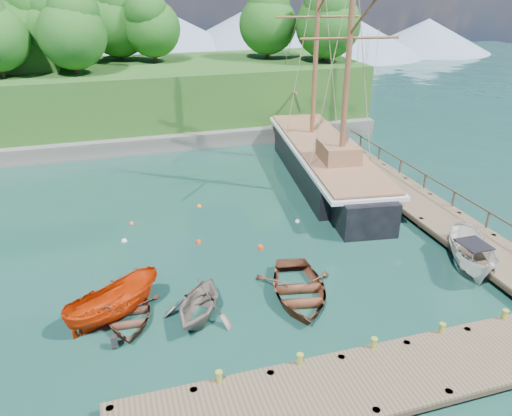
% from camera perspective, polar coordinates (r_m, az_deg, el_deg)
% --- Properties ---
extents(ground, '(160.00, 160.00, 0.00)m').
position_cam_1_polar(ground, '(23.46, 2.65, -9.91)').
color(ground, '#183B35').
rests_on(ground, ground).
extents(dock_near, '(20.00, 3.20, 1.10)m').
position_cam_1_polar(dock_near, '(19.40, 15.31, -18.10)').
color(dock_near, '#4C3F2F').
rests_on(dock_near, ground).
extents(dock_east, '(3.20, 24.00, 1.10)m').
position_cam_1_polar(dock_east, '(33.54, 17.43, 1.02)').
color(dock_east, '#4C3F2F').
rests_on(dock_east, ground).
extents(bollard_0, '(0.26, 0.26, 0.45)m').
position_cam_1_polar(bollard_0, '(18.84, -4.15, -20.48)').
color(bollard_0, olive).
rests_on(bollard_0, ground).
extents(bollard_1, '(0.26, 0.26, 0.45)m').
position_cam_1_polar(bollard_1, '(19.48, 4.95, -18.63)').
color(bollard_1, olive).
rests_on(bollard_1, ground).
extents(bollard_2, '(0.26, 0.26, 0.45)m').
position_cam_1_polar(bollard_2, '(20.55, 13.10, -16.56)').
color(bollard_2, olive).
rests_on(bollard_2, ground).
extents(bollard_3, '(0.26, 0.26, 0.45)m').
position_cam_1_polar(bollard_3, '(21.97, 20.16, -14.46)').
color(bollard_3, olive).
rests_on(bollard_3, ground).
extents(bollard_4, '(0.26, 0.26, 0.45)m').
position_cam_1_polar(bollard_4, '(23.70, 26.18, -12.48)').
color(bollard_4, olive).
rests_on(bollard_4, ground).
extents(rowboat_0, '(3.11, 4.20, 0.84)m').
position_cam_1_polar(rowboat_0, '(22.70, -14.37, -12.16)').
color(rowboat_0, '#4D2D22').
rests_on(rowboat_0, ground).
extents(rowboat_1, '(4.58, 4.76, 1.93)m').
position_cam_1_polar(rowboat_1, '(22.20, -6.47, -12.36)').
color(rowboat_1, '#71645B').
rests_on(rowboat_1, ground).
extents(rowboat_2, '(4.55, 5.70, 1.05)m').
position_cam_1_polar(rowboat_2, '(23.38, 4.86, -10.11)').
color(rowboat_2, '#582E1D').
rests_on(rowboat_2, ground).
extents(motorboat_orange, '(4.76, 3.68, 1.74)m').
position_cam_1_polar(motorboat_orange, '(22.88, -15.76, -12.00)').
color(motorboat_orange, '#BF2D04').
rests_on(motorboat_orange, ground).
extents(cabin_boat_white, '(3.57, 5.15, 1.86)m').
position_cam_1_polar(cabin_boat_white, '(27.53, 23.17, -6.41)').
color(cabin_boat_white, silver).
rests_on(cabin_boat_white, ground).
extents(schooner, '(6.99, 25.62, 18.48)m').
position_cam_1_polar(schooner, '(36.55, 7.78, 4.95)').
color(schooner, black).
rests_on(schooner, ground).
extents(mooring_buoy_0, '(0.29, 0.29, 0.29)m').
position_cam_1_polar(mooring_buoy_0, '(24.63, -14.50, -8.91)').
color(mooring_buoy_0, silver).
rests_on(mooring_buoy_0, ground).
extents(mooring_buoy_1, '(0.32, 0.32, 0.32)m').
position_cam_1_polar(mooring_buoy_1, '(27.87, -6.55, -3.96)').
color(mooring_buoy_1, red).
rests_on(mooring_buoy_1, ground).
extents(mooring_buoy_2, '(0.28, 0.28, 0.28)m').
position_cam_1_polar(mooring_buoy_2, '(27.24, 0.44, -4.50)').
color(mooring_buoy_2, '#E14913').
rests_on(mooring_buoy_2, ground).
extents(mooring_buoy_3, '(0.30, 0.30, 0.30)m').
position_cam_1_polar(mooring_buoy_3, '(30.07, 4.77, -1.59)').
color(mooring_buoy_3, white).
rests_on(mooring_buoy_3, ground).
extents(mooring_buoy_4, '(0.28, 0.28, 0.28)m').
position_cam_1_polar(mooring_buoy_4, '(30.62, -14.03, -1.79)').
color(mooring_buoy_4, '#F84220').
rests_on(mooring_buoy_4, ground).
extents(mooring_buoy_5, '(0.31, 0.31, 0.31)m').
position_cam_1_polar(mooring_buoy_5, '(32.14, -6.51, 0.16)').
color(mooring_buoy_5, orange).
rests_on(mooring_buoy_5, ground).
extents(mooring_buoy_6, '(0.33, 0.33, 0.33)m').
position_cam_1_polar(mooring_buoy_6, '(28.76, -14.82, -3.71)').
color(mooring_buoy_6, silver).
rests_on(mooring_buoy_6, ground).
extents(mooring_buoy_7, '(0.30, 0.30, 0.30)m').
position_cam_1_polar(mooring_buoy_7, '(27.11, 0.60, -4.66)').
color(mooring_buoy_7, '#F62C00').
rests_on(mooring_buoy_7, ground).
extents(headland, '(51.00, 19.31, 12.90)m').
position_cam_1_polar(headland, '(50.45, -24.56, 13.86)').
color(headland, '#474744').
rests_on(headland, ground).
extents(distant_ridge, '(117.00, 40.00, 10.00)m').
position_cam_1_polar(distant_ridge, '(89.21, -10.32, 18.79)').
color(distant_ridge, '#728CA5').
rests_on(distant_ridge, ground).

